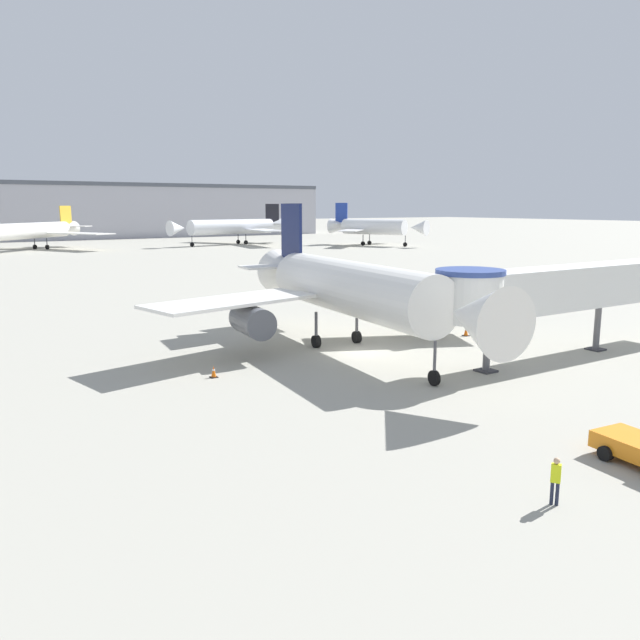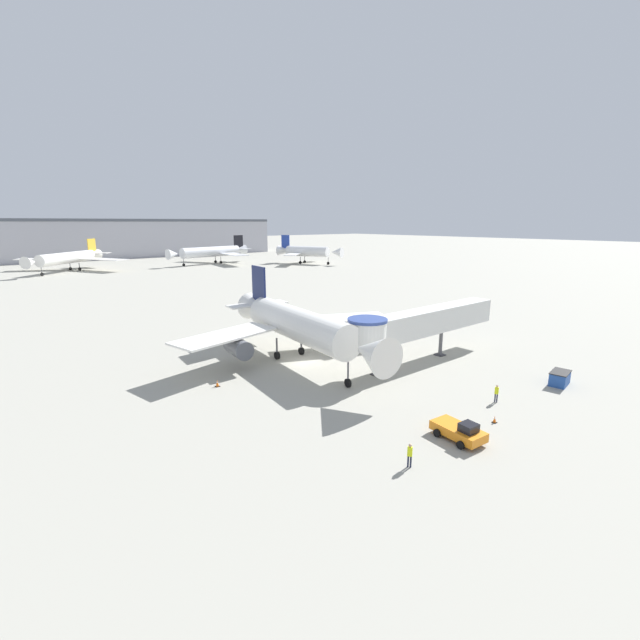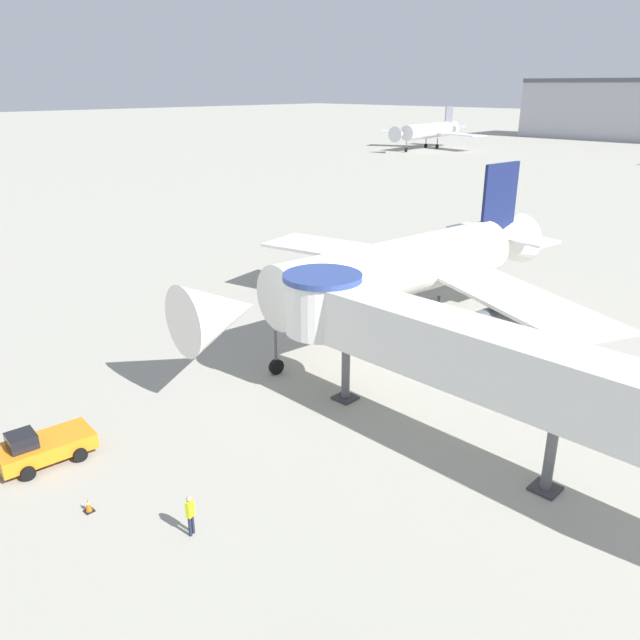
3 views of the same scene
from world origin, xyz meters
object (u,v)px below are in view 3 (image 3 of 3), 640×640
pushback_tug_orange (43,446)px  traffic_cone_starboard_wing (545,382)px  jet_bridge (457,350)px  background_jet_gray_tail (429,131)px  ground_crew_marshaller (190,513)px  main_airplane (402,269)px  traffic_cone_port_wing (273,296)px  traffic_cone_apron_front (88,505)px

pushback_tug_orange → traffic_cone_starboard_wing: bearing=66.1°
jet_bridge → background_jet_gray_tail: 143.83m
traffic_cone_starboard_wing → ground_crew_marshaller: size_ratio=0.48×
main_airplane → traffic_cone_port_wing: size_ratio=39.91×
jet_bridge → pushback_tug_orange: bearing=-131.2°
traffic_cone_apron_front → ground_crew_marshaller: bearing=27.2°
traffic_cone_apron_front → jet_bridge: bearing=61.8°
jet_bridge → traffic_cone_starboard_wing: size_ratio=29.49×
traffic_cone_apron_front → pushback_tug_orange: bearing=176.3°
jet_bridge → traffic_cone_starboard_wing: jet_bridge is taller
pushback_tug_orange → background_jet_gray_tail: size_ratio=0.14×
traffic_cone_apron_front → background_jet_gray_tail: bearing=120.2°
traffic_cone_apron_front → traffic_cone_starboard_wing: traffic_cone_starboard_wing is taller
main_airplane → pushback_tug_orange: main_airplane is taller
traffic_cone_apron_front → background_jet_gray_tail: 151.42m
jet_bridge → background_jet_gray_tail: size_ratio=0.77×
jet_bridge → traffic_cone_apron_front: bearing=-117.4°
jet_bridge → main_airplane: bearing=137.5°
jet_bridge → traffic_cone_starboard_wing: 9.60m
pushback_tug_orange → ground_crew_marshaller: ground_crew_marshaller is taller
main_airplane → ground_crew_marshaller: size_ratio=17.25×
traffic_cone_apron_front → traffic_cone_starboard_wing: bearing=70.5°
jet_bridge → traffic_cone_port_wing: bearing=159.9°
background_jet_gray_tail → main_airplane: bearing=-61.9°
background_jet_gray_tail → traffic_cone_port_wing: bearing=-66.5°
main_airplane → pushback_tug_orange: bearing=-88.3°
pushback_tug_orange → traffic_cone_starboard_wing: (12.57, 21.93, -0.33)m
traffic_cone_port_wing → background_jet_gray_tail: size_ratio=0.02×
main_airplane → pushback_tug_orange: (-1.85, -23.01, -3.66)m
pushback_tug_orange → traffic_cone_port_wing: size_ratio=5.75×
traffic_cone_starboard_wing → background_jet_gray_tail: bearing=127.8°
pushback_tug_orange → traffic_cone_apron_front: (4.70, -0.31, -0.43)m
pushback_tug_orange → ground_crew_marshaller: size_ratio=2.48×
traffic_cone_port_wing → ground_crew_marshaller: size_ratio=0.43×
pushback_tug_orange → traffic_cone_port_wing: pushback_tug_orange is taller
ground_crew_marshaller → background_jet_gray_tail: (-80.18, 128.74, 3.54)m
traffic_cone_starboard_wing → background_jet_gray_tail: 137.36m
jet_bridge → pushback_tug_orange: 18.49m
main_airplane → ground_crew_marshaller: main_airplane is taller
jet_bridge → background_jet_gray_tail: background_jet_gray_tail is taller
ground_crew_marshaller → main_airplane: bearing=-0.8°
traffic_cone_apron_front → traffic_cone_port_wing: bearing=122.5°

